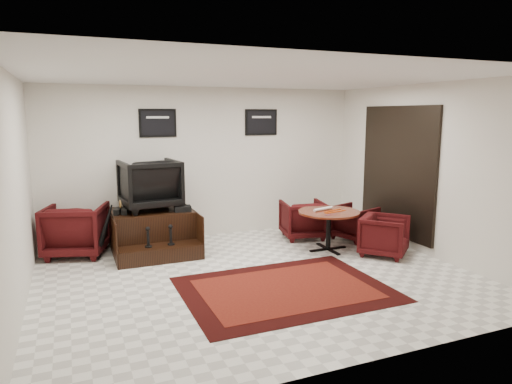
% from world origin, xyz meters
% --- Properties ---
extents(ground, '(6.00, 6.00, 0.00)m').
position_xyz_m(ground, '(0.00, 0.00, 0.00)').
color(ground, white).
rests_on(ground, ground).
extents(room_shell, '(6.02, 5.02, 2.81)m').
position_xyz_m(room_shell, '(0.41, 0.12, 1.79)').
color(room_shell, silver).
rests_on(room_shell, ground).
extents(area_rug, '(2.69, 2.02, 0.01)m').
position_xyz_m(area_rug, '(0.15, -0.58, 0.01)').
color(area_rug, black).
rests_on(area_rug, ground).
extents(shine_podium, '(1.35, 1.39, 0.69)m').
position_xyz_m(shine_podium, '(-1.16, 1.86, 0.32)').
color(shine_podium, black).
rests_on(shine_podium, ground).
extents(shine_chair, '(1.00, 0.95, 0.95)m').
position_xyz_m(shine_chair, '(-1.16, 2.00, 1.17)').
color(shine_chair, black).
rests_on(shine_chair, shine_podium).
extents(shoes_pair, '(0.27, 0.30, 0.09)m').
position_xyz_m(shoes_pair, '(-1.67, 1.81, 0.74)').
color(shoes_pair, black).
rests_on(shoes_pair, shine_podium).
extents(polish_kit, '(0.29, 0.22, 0.09)m').
position_xyz_m(polish_kit, '(-0.69, 1.63, 0.74)').
color(polish_kit, black).
rests_on(polish_kit, shine_podium).
extents(umbrella_black, '(0.29, 0.11, 0.79)m').
position_xyz_m(umbrella_black, '(-1.98, 1.72, 0.39)').
color(umbrella_black, black).
rests_on(umbrella_black, ground).
extents(umbrella_hooked, '(0.33, 0.12, 0.89)m').
position_xyz_m(umbrella_hooked, '(-1.94, 1.82, 0.45)').
color(umbrella_hooked, black).
rests_on(umbrella_hooked, ground).
extents(armchair_side, '(1.13, 1.09, 0.94)m').
position_xyz_m(armchair_side, '(-2.36, 2.10, 0.47)').
color(armchair_side, black).
rests_on(armchair_side, ground).
extents(meeting_table, '(1.04, 1.04, 0.68)m').
position_xyz_m(meeting_table, '(1.63, 0.77, 0.60)').
color(meeting_table, '#441209').
rests_on(meeting_table, ground).
extents(table_chair_back, '(0.88, 0.85, 0.78)m').
position_xyz_m(table_chair_back, '(1.60, 1.63, 0.39)').
color(table_chair_back, black).
rests_on(table_chair_back, ground).
extents(table_chair_window, '(0.83, 0.86, 0.70)m').
position_xyz_m(table_chair_window, '(2.43, 1.18, 0.35)').
color(table_chair_window, black).
rests_on(table_chair_window, ground).
extents(table_chair_corner, '(0.97, 0.97, 0.73)m').
position_xyz_m(table_chair_corner, '(2.32, 0.16, 0.37)').
color(table_chair_corner, black).
rests_on(table_chair_corner, ground).
extents(paper_roll, '(0.42, 0.16, 0.05)m').
position_xyz_m(paper_roll, '(1.57, 0.86, 0.71)').
color(paper_roll, white).
rests_on(paper_roll, meeting_table).
extents(table_clutter, '(0.56, 0.38, 0.01)m').
position_xyz_m(table_clutter, '(1.67, 0.68, 0.69)').
color(table_clutter, '#F5580D').
rests_on(table_clutter, meeting_table).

